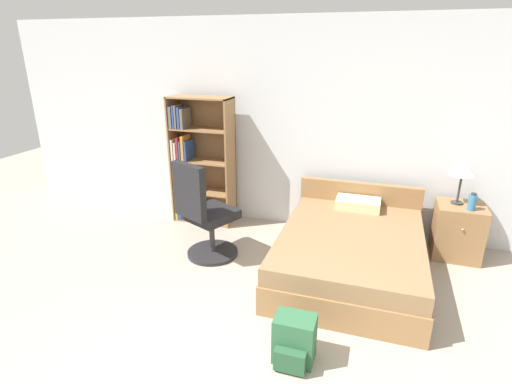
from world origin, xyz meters
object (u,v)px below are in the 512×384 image
(bookshelf, at_px, (195,166))
(backpack_green, at_px, (294,341))
(bed, at_px, (351,251))
(table_lamp, at_px, (463,169))
(office_chair, at_px, (204,216))
(nightstand, at_px, (457,231))
(water_bottle, at_px, (472,202))

(bookshelf, relative_size, backpack_green, 4.42)
(bed, height_order, table_lamp, table_lamp)
(bookshelf, height_order, table_lamp, bookshelf)
(bookshelf, height_order, backpack_green, bookshelf)
(office_chair, distance_m, nightstand, 2.83)
(bookshelf, bearing_deg, office_chair, -59.52)
(office_chair, bearing_deg, bed, 7.42)
(nightstand, distance_m, water_bottle, 0.42)
(bed, distance_m, nightstand, 1.31)
(bookshelf, distance_m, water_bottle, 3.30)
(nightstand, distance_m, backpack_green, 2.55)
(bed, distance_m, office_chair, 1.60)
(nightstand, distance_m, table_lamp, 0.71)
(nightstand, height_order, table_lamp, table_lamp)
(water_bottle, bearing_deg, bookshelf, 177.44)
(bed, height_order, nightstand, bed)
(office_chair, bearing_deg, table_lamp, 19.97)
(bookshelf, bearing_deg, table_lamp, 0.05)
(office_chair, relative_size, backpack_green, 3.02)
(table_lamp, height_order, water_bottle, table_lamp)
(bed, height_order, water_bottle, water_bottle)
(nightstand, bearing_deg, backpack_green, -122.61)
(water_bottle, bearing_deg, nightstand, 119.23)
(bookshelf, distance_m, office_chair, 1.13)
(office_chair, bearing_deg, nightstand, 18.92)
(nightstand, height_order, backpack_green, nightstand)
(water_bottle, relative_size, backpack_green, 0.50)
(office_chair, xyz_separation_m, backpack_green, (1.29, -1.23, -0.33))
(table_lamp, bearing_deg, bed, -144.52)
(backpack_green, bearing_deg, nightstand, 57.39)
(bookshelf, distance_m, backpack_green, 2.92)
(office_chair, relative_size, table_lamp, 2.28)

